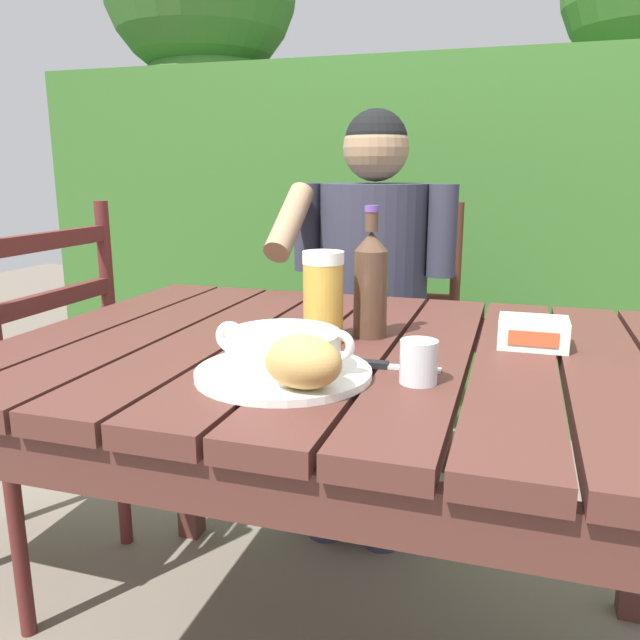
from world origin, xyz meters
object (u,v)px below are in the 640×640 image
Objects in this scene: chair_near_diner at (383,352)px; table_knife at (387,366)px; soup_bowl at (283,349)px; bread_roll at (306,362)px; beer_glass at (323,297)px; serving_plate at (284,373)px; butter_tub at (533,333)px; water_glass_small at (419,362)px; person_eating at (369,289)px; beer_bottle at (371,283)px; chair_far_side at (22,408)px.

table_knife is at bearing -78.05° from chair_near_diner.
soup_bowl is 1.68× the size of bread_roll.
beer_glass is at bearing 90.49° from soup_bowl.
butter_tub is at bearing 38.46° from serving_plate.
bread_roll reaches higher than water_glass_small.
chair_near_diner reaches higher than soup_bowl.
bread_roll reaches higher than butter_tub.
person_eating is 0.67m from beer_bottle.
soup_bowl is 0.30m from beer_bottle.
person_eating is 0.72m from beer_glass.
bread_roll is (0.06, -0.07, 0.01)m from soup_bowl.
soup_bowl is (0.07, -1.12, 0.32)m from chair_near_diner.
chair_far_side is at bearing 177.70° from butter_tub.
soup_bowl is (0.85, -0.34, 0.32)m from chair_far_side.
bread_roll is 1.12× the size of butter_tub.
chair_far_side is at bearing 171.32° from beer_glass.
water_glass_small is 0.09m from table_knife.
chair_far_side reaches higher than butter_tub.
beer_bottle is at bearing 118.12° from water_glass_small.
butter_tub is at bearing -54.35° from person_eating.
soup_bowl is 0.18m from table_knife.
table_knife is (0.15, 0.09, -0.00)m from serving_plate.
chair_near_diner is 3.50× the size of serving_plate.
person_eating is 0.86m from table_knife.
chair_near_diner is at bearing 45.11° from chair_far_side.
butter_tub is at bearing 38.46° from soup_bowl.
chair_near_diner is 7.10× the size of bread_roll.
chair_near_diner is 5.69× the size of beer_glass.
water_glass_small is 0.31m from butter_tub.
person_eating is 18.69× the size of water_glass_small.
bread_roll is 0.94× the size of table_knife.
beer_bottle is at bearing -80.16° from chair_near_diner.
person_eating is 8.56× the size of table_knife.
beer_glass is at bearing 90.49° from serving_plate.
chair_near_diner reaches higher than table_knife.
beer_glass reaches higher than bread_roll.
chair_near_diner is at bearing 99.84° from beer_bottle.
water_glass_small is at bearing -122.43° from butter_tub.
beer_glass is (0.84, -0.13, 0.36)m from chair_far_side.
bread_roll is 0.54× the size of beer_bottle.
butter_tub is (0.37, 0.30, -0.02)m from soup_bowl.
chair_near_diner is 0.97× the size of chair_far_side.
beer_glass is at bearing -139.19° from beer_bottle.
table_knife is at bearing -14.41° from chair_far_side.
soup_bowl is 3.44× the size of water_glass_small.
soup_bowl is at bearing -86.27° from chair_near_diner.
chair_near_diner is 1.16m from serving_plate.
chair_near_diner is 1.09m from table_knife.
person_eating reaches higher than serving_plate.
person_eating is 4.95× the size of beer_bottle.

